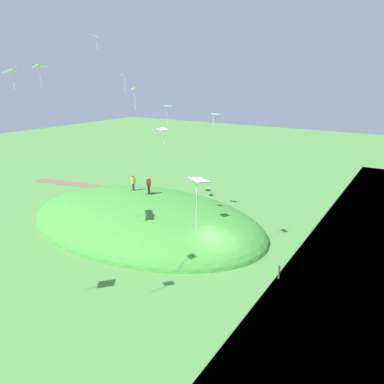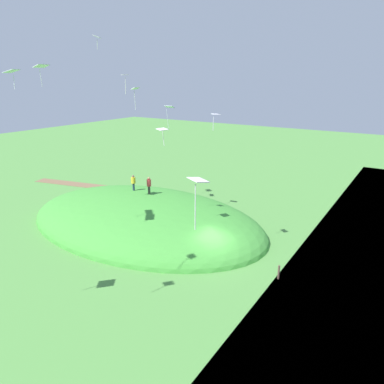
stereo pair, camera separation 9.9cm
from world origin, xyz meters
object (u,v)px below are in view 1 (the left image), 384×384
Objects in this scene: kite_3 at (135,91)px; kite_12 at (41,67)px; person_walking_path at (133,181)px; kite_14 at (199,184)px; mooring_post at (279,272)px; person_with_child at (149,184)px; kite_13 at (162,130)px; kite_8 at (169,108)px; kite_5 at (97,37)px; kite_11 at (216,115)px; kite_4 at (12,72)px; kite_0 at (125,76)px.

kite_12 reaches higher than kite_3.
person_walking_path is 23.63m from kite_14.
kite_3 is 1.54× the size of mooring_post.
person_walking_path is at bearing -43.21° from person_with_child.
kite_13 reaches higher than mooring_post.
kite_8 reaches higher than kite_13.
kite_5 is 0.68× the size of kite_12.
kite_12 is 0.77× the size of kite_14.
kite_14 is (-17.23, 14.95, 6.13)m from person_walking_path.
kite_11 is 11.89m from kite_14.
kite_12 is at bearing -19.07° from kite_14.
kite_5 is 0.98× the size of kite_11.
kite_11 reaches higher than kite_8.
person_with_child is 1.48× the size of kite_4.
kite_4 is 1.13× the size of mooring_post.
kite_11 is (-12.07, 4.35, 7.71)m from person_walking_path.
kite_8 reaches higher than person_walking_path.
kite_3 is at bearing -0.62° from kite_13.
person_walking_path is 8.68m from kite_8.
person_with_child is at bearing -56.11° from kite_3.
kite_5 is (0.57, 3.03, 13.59)m from person_walking_path.
mooring_post is at bearing 9.91° from person_walking_path.
kite_0 is at bearing -87.95° from kite_12.
kite_4 is 14.52m from kite_8.
person_walking_path is 13.93m from kite_5.
kite_4 is at bearing 44.62° from kite_11.
kite_11 is (-12.64, 1.33, -5.88)m from kite_5.
kite_5 reaches higher than kite_8.
kite_8 is 1.97× the size of mooring_post.
person_with_child is 1.08× the size of person_walking_path.
kite_0 is 6.09m from kite_8.
kite_0 reaches higher than kite_8.
kite_11 is 1.10× the size of mooring_post.
kite_4 reaches higher than person_with_child.
kite_12 is (5.02, 9.46, 3.51)m from kite_8.
kite_11 reaches higher than person_with_child.
person_with_child is at bearing -136.64° from kite_5.
kite_13 is 1.26× the size of mooring_post.
kite_12 reaches higher than kite_11.
kite_13 reaches higher than person_with_child.
person_walking_path is at bearing -100.67° from kite_5.
kite_13 is 13.22m from mooring_post.
kite_0 is at bearing -42.75° from kite_3.
mooring_post is at bearing -91.49° from kite_14.
kite_14 is (-18.31, 15.69, -4.27)m from kite_0.
kite_5 reaches higher than mooring_post.
kite_4 reaches higher than kite_14.
kite_8 is 1.25× the size of kite_12.
kite_12 reaches higher than mooring_post.
kite_11 is at bearing 158.81° from kite_0.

